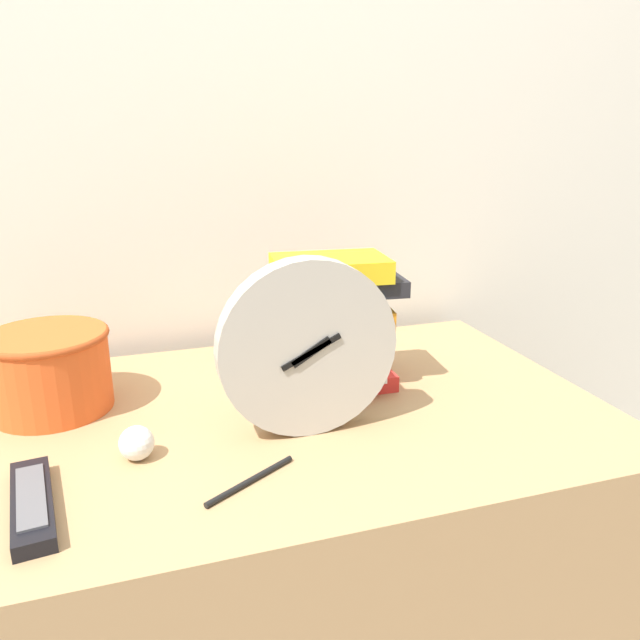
% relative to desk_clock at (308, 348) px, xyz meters
% --- Properties ---
extents(wall_back, '(6.00, 0.04, 2.40)m').
position_rel_desk_clock_xyz_m(wall_back, '(-0.11, 0.49, 0.33)').
color(wall_back, silver).
rests_on(wall_back, ground_plane).
extents(desk, '(1.24, 0.68, 0.74)m').
position_rel_desk_clock_xyz_m(desk, '(-0.11, 0.08, -0.50)').
color(desk, tan).
rests_on(desk, ground_plane).
extents(desk_clock, '(0.27, 0.04, 0.27)m').
position_rel_desk_clock_xyz_m(desk_clock, '(0.00, 0.00, 0.00)').
color(desk_clock, '#B7B2A8').
rests_on(desk_clock, desk).
extents(book_stack, '(0.24, 0.19, 0.23)m').
position_rel_desk_clock_xyz_m(book_stack, '(0.09, 0.16, -0.02)').
color(book_stack, red).
rests_on(book_stack, desk).
extents(basket, '(0.20, 0.20, 0.13)m').
position_rel_desk_clock_xyz_m(basket, '(-0.38, 0.20, -0.06)').
color(basket, '#E05623').
rests_on(basket, desk).
extents(tv_remote, '(0.07, 0.20, 0.02)m').
position_rel_desk_clock_xyz_m(tv_remote, '(-0.38, -0.09, -0.12)').
color(tv_remote, black).
rests_on(tv_remote, desk).
extents(crumpled_paper_ball, '(0.05, 0.05, 0.05)m').
position_rel_desk_clock_xyz_m(crumpled_paper_ball, '(-0.25, -0.00, -0.11)').
color(crumpled_paper_ball, white).
rests_on(crumpled_paper_ball, desk).
extents(pen, '(0.13, 0.08, 0.01)m').
position_rel_desk_clock_xyz_m(pen, '(-0.12, -0.12, -0.13)').
color(pen, black).
rests_on(pen, desk).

